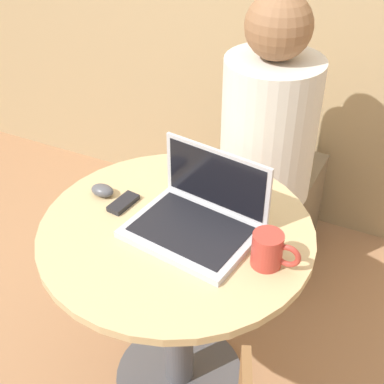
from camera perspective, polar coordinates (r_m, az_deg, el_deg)
ground_plane at (r=2.05m, az=-1.32°, el=-19.09°), size 12.00×12.00×0.00m
round_table at (r=1.66m, az=-1.56°, el=-9.22°), size 0.79×0.79×0.71m
laptop at (r=1.50m, az=0.67°, el=-2.64°), size 0.38×0.31×0.21m
cell_phone at (r=1.61m, az=-7.34°, el=-1.17°), size 0.06×0.11×0.02m
computer_mouse at (r=1.66m, az=-9.53°, el=0.17°), size 0.07×0.05×0.04m
coffee_cup at (r=1.39m, az=8.22°, el=-6.16°), size 0.13×0.08×0.10m
person_seated at (r=2.16m, az=8.28°, el=2.59°), size 0.35×0.55×1.21m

